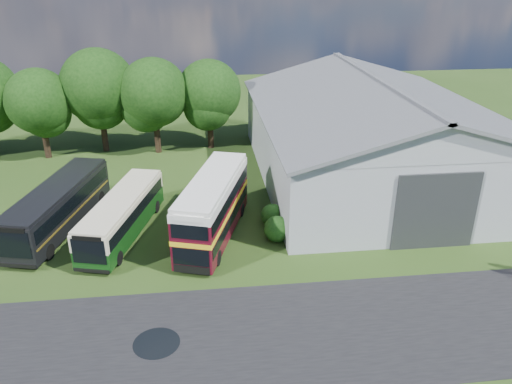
{
  "coord_description": "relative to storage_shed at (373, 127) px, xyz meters",
  "views": [
    {
      "loc": [
        1.0,
        -21.72,
        16.06
      ],
      "look_at": [
        4.47,
        8.0,
        2.52
      ],
      "focal_mm": 35.0,
      "sensor_mm": 36.0,
      "label": 1
    }
  ],
  "objects": [
    {
      "name": "tree_left_b",
      "position": [
        -28.0,
        7.52,
        1.09
      ],
      "size": [
        5.78,
        5.78,
        8.16
      ],
      "color": "black",
      "rests_on": "ground"
    },
    {
      "name": "tree_mid",
      "position": [
        -23.0,
        8.82,
        2.02
      ],
      "size": [
        6.8,
        6.8,
        9.6
      ],
      "color": "black",
      "rests_on": "ground"
    },
    {
      "name": "shrub_mid",
      "position": [
        -9.4,
        -7.98,
        -4.17
      ],
      "size": [
        1.6,
        1.6,
        1.6
      ],
      "primitive_type": "sphere",
      "color": "#194714",
      "rests_on": "ground"
    },
    {
      "name": "bus_maroon_double",
      "position": [
        -13.4,
        -9.14,
        -2.1
      ],
      "size": [
        5.23,
        9.93,
        4.14
      ],
      "rotation": [
        0.0,
        0.0,
        -0.3
      ],
      "color": "black",
      "rests_on": "ground"
    },
    {
      "name": "asphalt_road",
      "position": [
        -12.0,
        -18.98,
        -4.17
      ],
      "size": [
        60.0,
        8.0,
        0.02
      ],
      "primitive_type": "cube",
      "color": "black",
      "rests_on": "ground"
    },
    {
      "name": "tree_right_b",
      "position": [
        -13.0,
        8.62,
        1.27
      ],
      "size": [
        5.98,
        5.98,
        8.45
      ],
      "color": "black",
      "rests_on": "ground"
    },
    {
      "name": "ground",
      "position": [
        -15.0,
        -15.98,
        -4.17
      ],
      "size": [
        120.0,
        120.0,
        0.0
      ],
      "primitive_type": "plane",
      "color": "#233D13",
      "rests_on": "ground"
    },
    {
      "name": "puddle",
      "position": [
        -16.5,
        -18.98,
        -4.17
      ],
      "size": [
        2.2,
        2.2,
        0.01
      ],
      "primitive_type": "cylinder",
      "color": "black",
      "rests_on": "ground"
    },
    {
      "name": "storage_shed",
      "position": [
        0.0,
        0.0,
        0.0
      ],
      "size": [
        18.8,
        24.8,
        8.15
      ],
      "color": "gray",
      "rests_on": "ground"
    },
    {
      "name": "bus_dark_single",
      "position": [
        -23.56,
        -6.71,
        -2.56
      ],
      "size": [
        5.0,
        11.23,
        3.02
      ],
      "rotation": [
        0.0,
        0.0,
        -0.23
      ],
      "color": "black",
      "rests_on": "ground"
    },
    {
      "name": "shrub_front",
      "position": [
        -9.4,
        -9.98,
        -4.17
      ],
      "size": [
        1.7,
        1.7,
        1.7
      ],
      "primitive_type": "sphere",
      "color": "#194714",
      "rests_on": "ground"
    },
    {
      "name": "tree_right_a",
      "position": [
        -18.0,
        7.82,
        1.52
      ],
      "size": [
        6.26,
        6.26,
        8.83
      ],
      "color": "black",
      "rests_on": "ground"
    },
    {
      "name": "bus_green_single",
      "position": [
        -19.23,
        -8.23,
        -2.72
      ],
      "size": [
        4.7,
        10.11,
        2.72
      ],
      "rotation": [
        0.0,
        0.0,
        -0.26
      ],
      "color": "black",
      "rests_on": "ground"
    }
  ]
}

